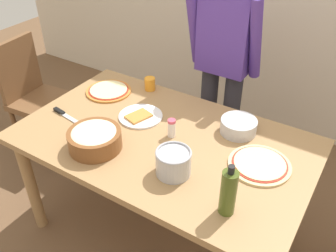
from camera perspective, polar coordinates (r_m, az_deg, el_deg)
name	(u,v)px	position (r m, az deg, el deg)	size (l,w,h in m)	color
ground	(164,229)	(2.53, -0.63, -15.69)	(8.00, 8.00, 0.00)	brown
dining_table	(163,151)	(2.06, -0.74, -3.89)	(1.60, 0.96, 0.76)	#A37A4C
person_cook	(224,57)	(2.49, 8.73, 10.48)	(0.49, 0.25, 1.62)	#2D2D38
chair_wooden_left	(34,93)	(3.03, -20.16, 4.89)	(0.44, 0.44, 0.95)	brown
pizza_raw_on_board	(260,164)	(1.87, 14.04, -5.80)	(0.31, 0.31, 0.02)	beige
pizza_cooked_on_tray	(109,91)	(2.45, -9.21, 5.45)	(0.30, 0.30, 0.02)	#C67A33
plate_with_slice	(140,116)	(2.17, -4.33, 1.53)	(0.26, 0.26, 0.02)	white
popcorn_bowl	(95,138)	(1.94, -11.34, -1.82)	(0.28, 0.28, 0.11)	brown
mixing_bowl_steel	(238,126)	(2.06, 10.90, -0.03)	(0.20, 0.20, 0.08)	#B7B7BC
olive_oil_bottle	(228,192)	(1.56, 9.36, -10.11)	(0.07, 0.07, 0.26)	#47561E
steel_pot	(173,162)	(1.74, 0.85, -5.65)	(0.17, 0.17, 0.13)	#B7B7BC
cup_orange	(150,84)	(2.43, -2.83, 6.56)	(0.07, 0.07, 0.09)	orange
salt_shaker	(172,128)	(1.98, 0.56, -0.31)	(0.04, 0.04, 0.11)	white
chef_knife	(66,115)	(2.25, -15.61, 1.61)	(0.29, 0.07, 0.02)	silver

